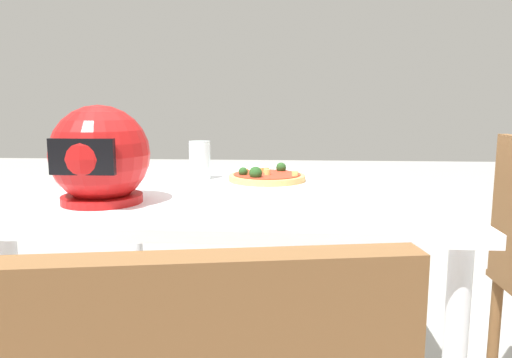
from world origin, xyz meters
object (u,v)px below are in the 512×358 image
at_px(dining_table, 245,213).
at_px(pizza, 267,177).
at_px(motorcycle_helmet, 100,157).
at_px(drinking_glass, 200,160).

xyz_separation_m(dining_table, pizza, (-0.06, -0.04, 0.11)).
xyz_separation_m(motorcycle_helmet, drinking_glass, (-0.18, -0.40, -0.05)).
xyz_separation_m(dining_table, drinking_glass, (0.16, -0.14, 0.14)).
height_order(dining_table, motorcycle_helmet, motorcycle_helmet).
relative_size(dining_table, pizza, 4.62).
height_order(pizza, motorcycle_helmet, motorcycle_helmet).
relative_size(dining_table, drinking_glass, 8.70).
bearing_deg(drinking_glass, dining_table, 139.04).
bearing_deg(motorcycle_helmet, pizza, -143.00).
bearing_deg(drinking_glass, pizza, 156.97).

